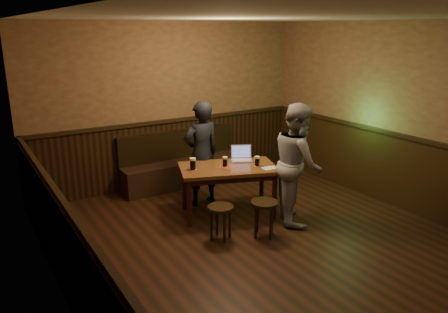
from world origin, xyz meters
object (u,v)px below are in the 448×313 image
Objects in this scene: person_suit at (201,154)px; person_grey at (297,163)px; pub_table at (228,173)px; stool_right at (264,209)px; pint_left at (193,164)px; laptop at (242,156)px; bench at (182,168)px; pint_right at (257,161)px; pint_mid at (225,162)px; stool_left at (221,213)px.

person_grey is at bearing 124.02° from person_suit.
pub_table is at bearing 101.60° from person_suit.
stool_right is 0.30× the size of person_suit.
laptop is (0.85, 0.03, -0.03)m from pint_left.
stool_right is (0.02, -2.39, 0.08)m from bench.
stool_right is 1.21m from pint_left.
laptop is 0.63m from person_suit.
pub_table is 0.46m from pint_right.
bench is at bearing 109.92° from pub_table.
pint_mid is 0.56m from person_suit.
pint_mid is (-0.04, 0.02, 0.17)m from pub_table.
stool_left is at bearing -125.95° from pint_mid.
pint_left reaches higher than pint_right.
pint_mid is at bearing -132.47° from laptop.
pint_mid is 0.41m from laptop.
pint_left reaches higher than pint_mid.
person_grey is at bearing -1.79° from stool_left.
person_suit is (0.38, 0.44, -0.01)m from pint_left.
person_grey reaches higher than pint_right.
pub_table is 0.96× the size of person_suit.
pint_mid is 1.04m from person_grey.
person_suit reaches higher than stool_left.
laptop is at bearing 20.52° from pint_mid.
stool_right is at bearing -89.52° from bench.
pint_mid reaches higher than stool_right.
stool_left is 0.93× the size of stool_right.
pint_right is 0.93m from person_suit.
person_suit is (-0.14, 1.44, 0.42)m from stool_right.
bench is 1.56m from pint_left.
stool_right is 0.87m from person_grey.
laptop is 0.24× the size of person_suit.
person_suit is at bearing -97.45° from bench.
stool_right is (0.02, -0.87, -0.25)m from pub_table.
person_grey reaches higher than bench.
pint_mid is (0.48, 0.66, 0.45)m from stool_left.
pub_table is at bearing -15.31° from pint_left.
person_grey is at bearing 15.30° from stool_right.
bench reaches higher than pint_left.
pub_table is 3.43× the size of stool_left.
person_suit is at bearing 72.23° from stool_left.
pint_right reaches higher than pint_mid.
person_suit is 0.96× the size of person_grey.
pint_right is at bearing 66.76° from person_grey.
pub_table is 0.42m from laptop.
laptop is at bearing 53.13° from person_grey.
pint_right reaches higher than pub_table.
stool_left is at bearing -109.06° from pub_table.
pint_left is (-0.52, 1.00, 0.44)m from stool_right.
bench is 2.37m from person_grey.
pint_right is 0.38m from laptop.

